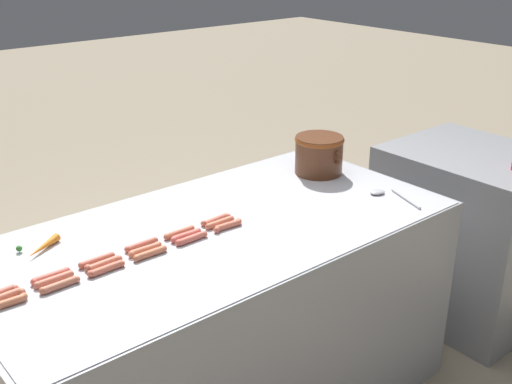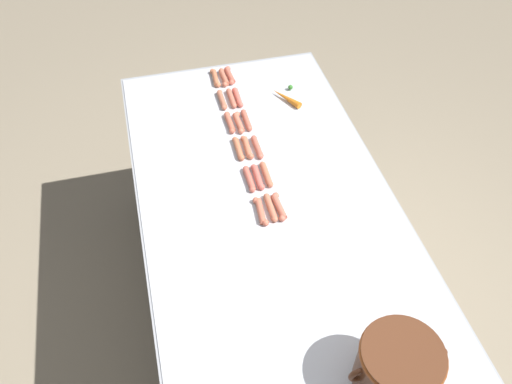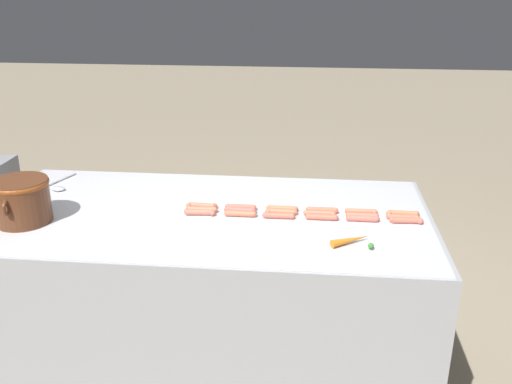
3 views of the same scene
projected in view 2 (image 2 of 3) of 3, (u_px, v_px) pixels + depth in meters
ground_plane at (266, 324)px, 2.66m from camera, size 20.00×20.00×0.00m
griddle_counter at (267, 273)px, 2.33m from camera, size 0.98×1.96×0.91m
hot_dog_0 at (230, 75)px, 2.55m from camera, size 0.03×0.14×0.03m
hot_dog_1 at (238, 97)px, 2.43m from camera, size 0.03×0.14×0.03m
hot_dog_2 at (246, 120)px, 2.32m from camera, size 0.03×0.14×0.03m
hot_dog_3 at (257, 147)px, 2.20m from camera, size 0.03×0.14×0.03m
hot_dog_4 at (266, 174)px, 2.09m from camera, size 0.03×0.14×0.03m
hot_dog_5 at (279, 207)px, 1.97m from camera, size 0.03×0.14×0.03m
hot_dog_6 at (223, 77)px, 2.54m from camera, size 0.03×0.14×0.03m
hot_dog_7 at (231, 98)px, 2.42m from camera, size 0.03×0.14×0.03m
hot_dog_8 at (239, 123)px, 2.31m from camera, size 0.03×0.14×0.03m
hot_dog_9 at (247, 147)px, 2.20m from camera, size 0.03×0.14×0.03m
hot_dog_10 at (258, 177)px, 2.08m from camera, size 0.03×0.14×0.03m
hot_dog_11 at (270, 208)px, 1.97m from camera, size 0.03×0.14×0.03m
hot_dog_12 at (215, 78)px, 2.53m from camera, size 0.03×0.14×0.03m
hot_dog_13 at (222, 100)px, 2.42m from camera, size 0.03×0.14×0.03m
hot_dog_14 at (230, 123)px, 2.31m from camera, size 0.03×0.14×0.03m
hot_dog_15 at (238, 149)px, 2.19m from camera, size 0.03×0.14×0.03m
hot_dog_16 at (249, 179)px, 2.07m from camera, size 0.03×0.14×0.03m
hot_dog_17 at (261, 211)px, 1.96m from camera, size 0.03×0.14×0.03m
bean_pot at (398, 366)px, 1.45m from camera, size 0.30×0.24×0.19m
carrot at (286, 97)px, 2.43m from camera, size 0.11×0.17×0.03m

